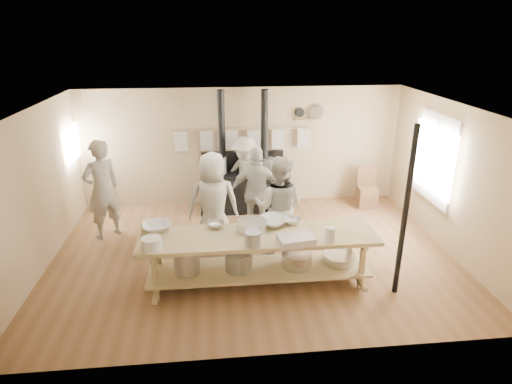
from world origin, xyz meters
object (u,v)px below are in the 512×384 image
at_px(cook_far_left, 102,190).
at_px(cook_center, 213,204).
at_px(cook_right, 257,193).
at_px(stove, 244,186).
at_px(cook_by_window, 245,175).
at_px(cook_left, 279,207).
at_px(roasting_pan, 296,240).
at_px(prep_table, 258,254).
at_px(chair, 367,195).

distance_m(cook_far_left, cook_center, 2.20).
bearing_deg(cook_right, cook_center, 41.60).
height_order(stove, cook_by_window, stove).
xyz_separation_m(cook_left, cook_by_window, (-0.43, 1.99, -0.08)).
bearing_deg(roasting_pan, cook_by_window, 98.80).
bearing_deg(cook_left, cook_center, 6.18).
height_order(prep_table, cook_center, cook_center).
bearing_deg(prep_table, cook_right, 84.39).
bearing_deg(cook_right, prep_table, 93.72).
xyz_separation_m(stove, prep_table, (-0.00, -3.02, -0.00)).
height_order(cook_far_left, cook_by_window, cook_far_left).
xyz_separation_m(cook_center, roasting_pan, (1.18, -1.47, -0.01)).
xyz_separation_m(cook_left, roasting_pan, (0.07, -1.19, -0.00)).
height_order(cook_far_left, cook_center, cook_far_left).
bearing_deg(stove, roasting_pan, -81.24).
bearing_deg(chair, cook_center, -149.01).
distance_m(cook_far_left, chair, 5.61).
relative_size(cook_far_left, roasting_pan, 3.77).
distance_m(stove, cook_far_left, 2.96).
height_order(cook_far_left, cook_right, cook_far_left).
xyz_separation_m(prep_table, cook_far_left, (-2.72, 1.93, 0.43)).
bearing_deg(cook_left, cook_right, -49.93).
bearing_deg(roasting_pan, cook_left, 93.13).
bearing_deg(prep_table, cook_center, 120.12).
height_order(cook_right, cook_by_window, cook_right).
xyz_separation_m(cook_by_window, chair, (2.74, 0.02, -0.57)).
distance_m(stove, cook_by_window, 0.35).
bearing_deg(chair, stove, -178.81).
bearing_deg(cook_by_window, cook_left, -45.29).
relative_size(cook_left, roasting_pan, 3.60).
bearing_deg(stove, cook_center, -109.54).
xyz_separation_m(prep_table, cook_by_window, (0.03, 2.85, 0.31)).
bearing_deg(cook_far_left, cook_left, 121.77).
bearing_deg(cook_left, chair, -118.89).
bearing_deg(roasting_pan, cook_right, 100.08).
height_order(cook_right, chair, cook_right).
xyz_separation_m(cook_far_left, chair, (5.49, 0.94, -0.69)).
bearing_deg(cook_center, cook_far_left, -23.26).
bearing_deg(chair, cook_far_left, -165.99).
distance_m(cook_center, cook_by_window, 1.84).
distance_m(stove, roasting_pan, 3.41).
bearing_deg(roasting_pan, stove, 98.76).
xyz_separation_m(cook_far_left, cook_center, (2.06, -0.78, -0.04)).
bearing_deg(roasting_pan, prep_table, 147.50).
height_order(cook_far_left, chair, cook_far_left).
height_order(prep_table, cook_right, cook_right).
bearing_deg(prep_table, cook_left, 62.35).
bearing_deg(cook_far_left, cook_center, 119.42).
bearing_deg(stove, cook_far_left, -158.17).
relative_size(cook_center, cook_by_window, 1.10).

